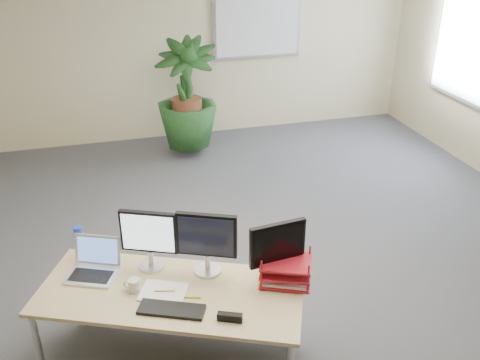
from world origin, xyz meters
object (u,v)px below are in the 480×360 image
object	(u,v)px
monitor_left	(149,236)
floor_plant	(187,102)
monitor_right	(207,240)
laptop	(94,265)
desk	(175,298)

from	to	relation	value
monitor_left	floor_plant	bearing A→B (deg)	75.48
monitor_right	laptop	world-z (taller)	monitor_right
monitor_right	laptop	bearing A→B (deg)	164.79
floor_plant	monitor_right	size ratio (longest dim) A/B	3.19
desk	floor_plant	world-z (taller)	floor_plant
desk	monitor_right	distance (m)	0.49
floor_plant	monitor_right	world-z (taller)	floor_plant
desk	laptop	bearing A→B (deg)	153.17
desk	monitor_left	xyz separation A→B (m)	(-0.13, 0.22, 0.40)
floor_plant	monitor_left	size ratio (longest dim) A/B	3.31
floor_plant	laptop	size ratio (longest dim) A/B	3.51
monitor_right	laptop	size ratio (longest dim) A/B	1.10
monitor_left	desk	bearing A→B (deg)	-60.20
desk	monitor_left	distance (m)	0.48
floor_plant	monitor_right	distance (m)	3.65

